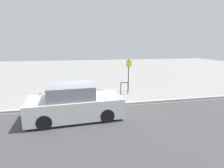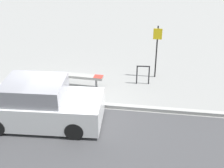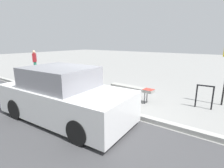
% 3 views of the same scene
% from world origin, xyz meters
% --- Properties ---
extents(ground_plane, '(60.00, 60.00, 0.00)m').
position_xyz_m(ground_plane, '(0.00, 0.00, 0.00)').
color(ground_plane, gray).
extents(curb, '(60.00, 0.20, 0.13)m').
position_xyz_m(curb, '(0.00, 0.00, 0.07)').
color(curb, '#A8A8A3').
rests_on(curb, ground_plane).
extents(bench, '(1.86, 0.42, 0.54)m').
position_xyz_m(bench, '(0.51, 1.42, 0.47)').
color(bench, '#515156').
rests_on(bench, ground_plane).
extents(bike_rack, '(0.55, 0.10, 0.83)m').
position_xyz_m(bike_rack, '(3.00, 2.05, 0.50)').
color(bike_rack, black).
rests_on(bike_rack, ground_plane).
extents(fire_hydrant, '(0.36, 0.22, 0.77)m').
position_xyz_m(fire_hydrant, '(-1.98, 0.53, 0.41)').
color(fire_hydrant, red).
rests_on(fire_hydrant, ground_plane).
extents(pedestrian, '(0.39, 0.40, 1.60)m').
position_xyz_m(pedestrian, '(-8.46, 2.71, 0.85)').
color(pedestrian, '#267259').
rests_on(pedestrian, ground_plane).
extents(parked_car_near, '(4.12, 1.98, 1.55)m').
position_xyz_m(parked_car_near, '(-0.23, -1.28, 0.69)').
color(parked_car_near, black).
rests_on(parked_car_near, ground_plane).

